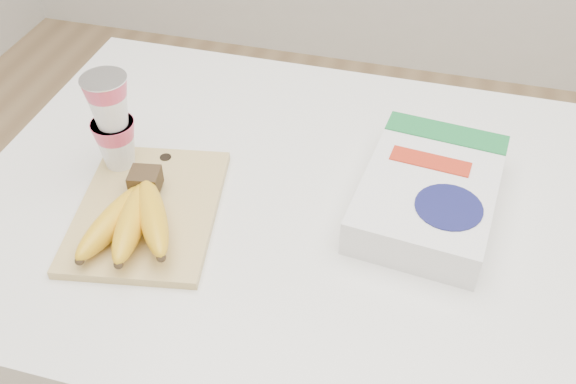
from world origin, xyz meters
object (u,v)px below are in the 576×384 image
(table, at_px, (327,362))
(bananas, at_px, (134,216))
(cereal_box, at_px, (429,192))
(cutting_board, at_px, (148,210))
(yogurt_stack, at_px, (112,120))

(table, relative_size, bananas, 5.68)
(cereal_box, bearing_deg, table, -160.22)
(bananas, bearing_deg, cutting_board, 94.47)
(yogurt_stack, bearing_deg, bananas, -56.14)
(cutting_board, bearing_deg, bananas, -95.43)
(cutting_board, bearing_deg, cereal_box, 7.21)
(cutting_board, distance_m, bananas, 0.06)
(bananas, xyz_separation_m, cereal_box, (0.43, 0.18, -0.01))
(cutting_board, bearing_deg, table, 8.78)
(table, relative_size, yogurt_stack, 7.11)
(bananas, bearing_deg, table, 27.20)
(bananas, height_order, yogurt_stack, yogurt_stack)
(bananas, relative_size, yogurt_stack, 1.25)
(bananas, distance_m, yogurt_stack, 0.18)
(table, distance_m, cutting_board, 0.56)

